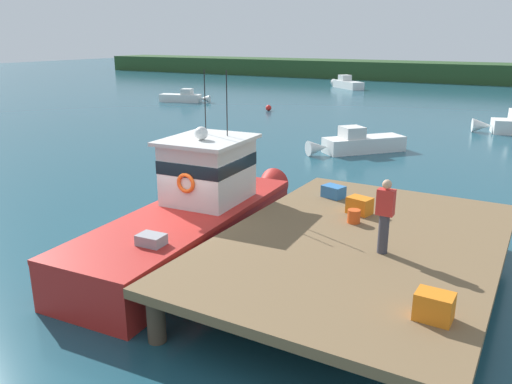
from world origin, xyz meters
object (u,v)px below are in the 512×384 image
moored_boat_off_the_point (184,97)px  mooring_buoy_spare_mooring (269,108)px  deckhand_by_the_boat (385,215)px  main_fishing_boat (197,213)px  crate_single_by_cleat (360,205)px  crate_single_far (434,306)px  crate_stack_near_edge (333,192)px  bait_bucket (354,216)px  moored_boat_far_left (358,143)px  moored_boat_near_channel (346,84)px

moored_boat_off_the_point → mooring_buoy_spare_mooring: (9.45, -1.36, -0.17)m
deckhand_by_the_boat → moored_boat_off_the_point: 37.83m
main_fishing_boat → crate_single_by_cleat: (4.04, 1.67, 0.41)m
crate_single_far → crate_stack_near_edge: crate_single_far is taller
crate_single_far → bait_bucket: 4.62m
main_fishing_boat → deckhand_by_the_boat: bearing=-5.9°
deckhand_by_the_boat → bait_bucket: bearing=128.2°
crate_stack_near_edge → moored_boat_far_left: 11.94m
main_fishing_boat → crate_single_far: main_fishing_boat is taller
crate_single_far → moored_boat_far_left: 18.42m
moored_boat_far_left → mooring_buoy_spare_mooring: (-11.21, 11.17, -0.22)m
bait_bucket → crate_stack_near_edge: bearing=125.2°
crate_single_far → mooring_buoy_spare_mooring: crate_single_far is taller
bait_bucket → moored_boat_off_the_point: bearing=134.2°
deckhand_by_the_boat → mooring_buoy_spare_mooring: bearing=123.0°
crate_single_by_cleat → moored_boat_far_left: crate_single_by_cleat is taller
crate_single_far → bait_bucket: bearing=125.6°
main_fishing_boat → moored_boat_near_channel: main_fishing_boat is taller
main_fishing_boat → mooring_buoy_spare_mooring: size_ratio=21.14×
bait_bucket → moored_boat_far_left: (-4.41, 13.21, -0.91)m
main_fishing_boat → moored_boat_far_left: size_ratio=2.13×
moored_boat_far_left → moored_boat_off_the_point: bearing=148.8°
moored_boat_near_channel → main_fishing_boat: bearing=-74.6°
bait_bucket → moored_boat_off_the_point: size_ratio=0.07×
crate_single_far → crate_single_by_cleat: 5.30m
moored_boat_near_channel → bait_bucket: bearing=-69.6°
crate_single_by_cleat → deckhand_by_the_boat: bearing=-60.2°
main_fishing_boat → moored_boat_off_the_point: size_ratio=2.10×
crate_single_by_cleat → mooring_buoy_spare_mooring: crate_single_by_cleat is taller
deckhand_by_the_boat → moored_boat_far_left: size_ratio=0.35×
main_fishing_boat → moored_boat_off_the_point: 33.90m
main_fishing_boat → crate_stack_near_edge: bearing=42.5°
crate_single_by_cleat → bait_bucket: crate_single_by_cleat is taller
bait_bucket → main_fishing_boat: bearing=-167.4°
main_fishing_boat → moored_boat_near_channel: (-12.72, 46.31, -0.51)m
crate_stack_near_edge → bait_bucket: crate_stack_near_edge is taller
main_fishing_boat → bait_bucket: main_fishing_boat is taller
crate_stack_near_edge → bait_bucket: size_ratio=1.76×
crate_stack_near_edge → mooring_buoy_spare_mooring: crate_stack_near_edge is taller
main_fishing_boat → crate_single_far: bearing=-22.5°
main_fishing_boat → crate_single_far: (6.83, -2.83, 0.43)m
main_fishing_boat → bait_bucket: size_ratio=29.12×
crate_single_far → deckhand_by_the_boat: deckhand_by_the_boat is taller
mooring_buoy_spare_mooring → bait_bucket: bearing=-57.4°
bait_bucket → deckhand_by_the_boat: bearing=-51.8°
deckhand_by_the_boat → moored_boat_off_the_point: size_ratio=0.35×
main_fishing_boat → crate_single_by_cleat: 4.39m
crate_stack_near_edge → moored_boat_near_channel: (-15.64, 43.64, -0.87)m
moored_boat_off_the_point → bait_bucket: bearing=-45.8°
main_fishing_boat → crate_stack_near_edge: main_fishing_boat is taller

